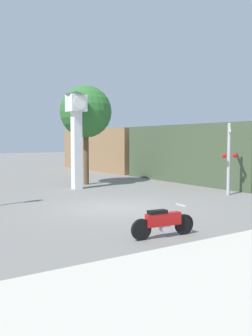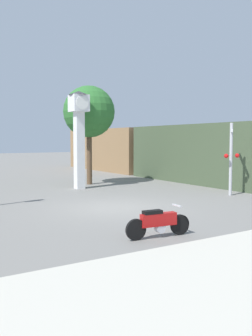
# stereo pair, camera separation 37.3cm
# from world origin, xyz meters

# --- Properties ---
(ground_plane) EXTENTS (120.00, 120.00, 0.00)m
(ground_plane) POSITION_xyz_m (0.00, 0.00, 0.00)
(ground_plane) COLOR slate
(motorcycle) EXTENTS (1.84, 0.42, 0.81)m
(motorcycle) POSITION_xyz_m (-1.18, -4.30, 0.39)
(motorcycle) COLOR black
(motorcycle) RESTS_ON ground_plane
(clock_tower) EXTENTS (1.02, 1.02, 4.99)m
(clock_tower) POSITION_xyz_m (1.22, 5.64, 3.27)
(clock_tower) COLOR white
(clock_tower) RESTS_ON ground_plane
(freight_train) EXTENTS (2.80, 21.08, 3.40)m
(freight_train) POSITION_xyz_m (8.66, 10.11, 1.70)
(freight_train) COLOR #425138
(freight_train) RESTS_ON ground_plane
(railroad_crossing_signal) EXTENTS (0.90, 0.82, 3.28)m
(railroad_crossing_signal) POSITION_xyz_m (6.03, -0.14, 1.80)
(railroad_crossing_signal) COLOR #B7B7BC
(railroad_crossing_signal) RESTS_ON ground_plane
(street_tree) EXTENTS (2.89, 2.89, 5.54)m
(street_tree) POSITION_xyz_m (2.51, 7.11, 4.06)
(street_tree) COLOR brown
(street_tree) RESTS_ON ground_plane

